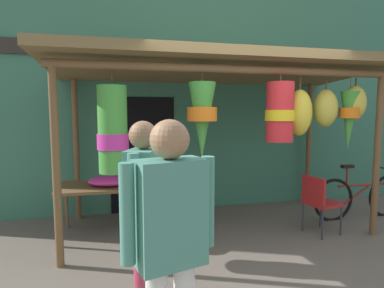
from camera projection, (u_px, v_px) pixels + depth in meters
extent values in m
plane|color=#60564C|center=(253.00, 257.00, 3.74)|extent=(30.00, 30.00, 0.00)
cube|color=#387056|center=(205.00, 86.00, 5.67)|extent=(9.85, 0.25, 4.45)
cube|color=#2D2823|center=(207.00, 54.00, 5.47)|extent=(8.87, 0.04, 0.24)
cube|color=black|center=(143.00, 155.00, 5.40)|extent=(1.10, 0.03, 2.00)
cylinder|color=brown|center=(56.00, 168.00, 3.41)|extent=(0.09, 0.09, 2.25)
cylinder|color=brown|center=(377.00, 156.00, 4.34)|extent=(0.09, 0.09, 2.25)
cylinder|color=brown|center=(76.00, 151.00, 4.99)|extent=(0.09, 0.09, 2.25)
cylinder|color=brown|center=(309.00, 145.00, 5.92)|extent=(0.09, 0.09, 2.25)
cylinder|color=brown|center=(237.00, 69.00, 3.77)|extent=(4.38, 0.10, 0.10)
cylinder|color=brown|center=(203.00, 74.00, 5.33)|extent=(4.38, 0.10, 0.10)
cube|color=olive|center=(217.00, 69.00, 4.54)|extent=(4.68, 2.13, 0.25)
cylinder|color=brown|center=(111.00, 78.00, 3.53)|extent=(0.01, 0.01, 0.16)
cylinder|color=green|center=(113.00, 130.00, 3.59)|extent=(0.33, 0.33, 1.01)
cylinder|color=#D13399|center=(113.00, 142.00, 3.60)|extent=(0.36, 0.36, 0.18)
cylinder|color=brown|center=(202.00, 78.00, 3.73)|extent=(0.01, 0.01, 0.11)
cone|color=green|center=(202.00, 121.00, 3.78)|extent=(0.34, 0.34, 0.93)
cylinder|color=orange|center=(202.00, 114.00, 3.77)|extent=(0.36, 0.36, 0.17)
cylinder|color=brown|center=(281.00, 78.00, 3.87)|extent=(0.01, 0.01, 0.09)
cylinder|color=red|center=(280.00, 112.00, 3.91)|extent=(0.34, 0.34, 0.74)
cylinder|color=yellow|center=(280.00, 115.00, 3.91)|extent=(0.37, 0.37, 0.13)
cylinder|color=brown|center=(351.00, 84.00, 4.21)|extent=(0.01, 0.01, 0.18)
cone|color=green|center=(349.00, 120.00, 4.26)|extent=(0.25, 0.25, 0.79)
cylinder|color=orange|center=(349.00, 113.00, 4.25)|extent=(0.27, 0.27, 0.14)
cylinder|color=#4C3D23|center=(356.00, 82.00, 4.23)|extent=(0.02, 0.02, 0.10)
ellipsoid|color=gold|center=(355.00, 103.00, 4.26)|extent=(0.31, 0.26, 0.46)
cylinder|color=#4C3D23|center=(326.00, 83.00, 4.18)|extent=(0.02, 0.02, 0.16)
ellipsoid|color=gold|center=(325.00, 108.00, 4.21)|extent=(0.33, 0.28, 0.51)
cylinder|color=#4C3D23|center=(300.00, 83.00, 4.03)|extent=(0.02, 0.02, 0.17)
ellipsoid|color=yellow|center=(299.00, 113.00, 4.07)|extent=(0.33, 0.28, 0.60)
cube|color=brown|center=(110.00, 186.00, 4.45)|extent=(1.39, 0.79, 0.04)
cylinder|color=brown|center=(58.00, 222.00, 4.00)|extent=(0.05, 0.05, 0.68)
cylinder|color=brown|center=(158.00, 214.00, 4.29)|extent=(0.05, 0.05, 0.68)
cylinder|color=brown|center=(67.00, 206.00, 4.67)|extent=(0.05, 0.05, 0.68)
cylinder|color=brown|center=(153.00, 201.00, 4.96)|extent=(0.05, 0.05, 0.68)
ellipsoid|color=#D13399|center=(112.00, 180.00, 4.39)|extent=(0.66, 0.46, 0.13)
ellipsoid|color=orange|center=(119.00, 180.00, 4.36)|extent=(0.30, 0.23, 0.09)
cube|color=#AD1E1E|center=(322.00, 203.00, 4.46)|extent=(0.47, 0.47, 0.04)
cube|color=#AD1E1E|center=(313.00, 191.00, 4.36)|extent=(0.12, 0.40, 0.40)
cylinder|color=#333338|center=(341.00, 220.00, 4.39)|extent=(0.03, 0.03, 0.44)
cylinder|color=#333338|center=(321.00, 213.00, 4.72)|extent=(0.03, 0.03, 0.44)
cylinder|color=#333338|center=(322.00, 224.00, 4.24)|extent=(0.03, 0.03, 0.44)
cylinder|color=#333338|center=(303.00, 216.00, 4.56)|extent=(0.03, 0.03, 0.44)
cylinder|color=brown|center=(187.00, 237.00, 4.04)|extent=(0.42, 0.42, 0.25)
cylinder|color=brown|center=(186.00, 217.00, 4.89)|extent=(0.45, 0.45, 0.21)
torus|color=black|center=(333.00, 200.00, 5.02)|extent=(0.71, 0.06, 0.71)
cylinder|color=maroon|center=(361.00, 185.00, 5.12)|extent=(0.88, 0.04, 0.04)
cylinder|color=maroon|center=(356.00, 195.00, 5.11)|extent=(0.49, 0.04, 0.31)
cylinder|color=maroon|center=(347.00, 176.00, 5.04)|extent=(0.03, 0.03, 0.30)
cube|color=black|center=(347.00, 166.00, 5.02)|extent=(0.20, 0.08, 0.05)
cylinder|color=#B23347|center=(142.00, 278.00, 2.50)|extent=(0.13, 0.13, 0.82)
cylinder|color=#B23347|center=(148.00, 267.00, 2.68)|extent=(0.13, 0.13, 0.82)
cube|color=#4C8E7A|center=(144.00, 187.00, 2.52)|extent=(0.35, 0.45, 0.62)
cylinder|color=#4C8E7A|center=(134.00, 191.00, 2.26)|extent=(0.08, 0.08, 0.56)
cylinder|color=#4C8E7A|center=(152.00, 177.00, 2.77)|extent=(0.08, 0.08, 0.56)
sphere|color=#896042|center=(143.00, 135.00, 2.48)|extent=(0.23, 0.23, 0.23)
cube|color=#4C8E7A|center=(170.00, 213.00, 1.81)|extent=(0.44, 0.32, 0.63)
cylinder|color=#4C8E7A|center=(208.00, 201.00, 1.93)|extent=(0.08, 0.08, 0.56)
cylinder|color=#4C8E7A|center=(127.00, 214.00, 1.69)|extent=(0.08, 0.08, 0.56)
sphere|color=#9E704C|center=(170.00, 139.00, 1.77)|extent=(0.23, 0.23, 0.23)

